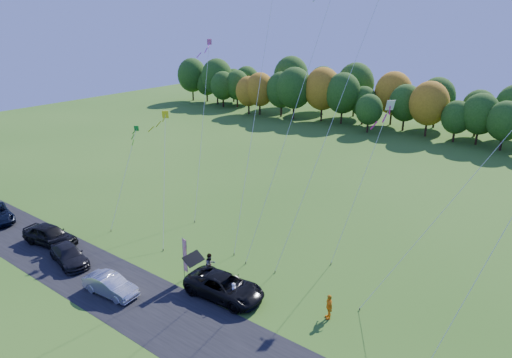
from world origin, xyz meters
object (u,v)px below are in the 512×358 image
Objects in this scene: black_suv at (224,286)px; person_east at (329,306)px; silver_sedan at (110,285)px; feather_flag at (185,255)px.

person_east is at bearing -75.91° from black_suv.
silver_sedan is (-6.82, -4.76, -0.11)m from black_suv.
black_suv is 4.01m from feather_flag.
feather_flag reaches higher than black_suv.
feather_flag is at bearing 88.52° from black_suv.
black_suv is 1.36× the size of silver_sedan.
silver_sedan is 1.22× the size of feather_flag.
feather_flag reaches higher than silver_sedan.
person_east is 11.31m from feather_flag.
silver_sedan is at bearing 120.88° from black_suv.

